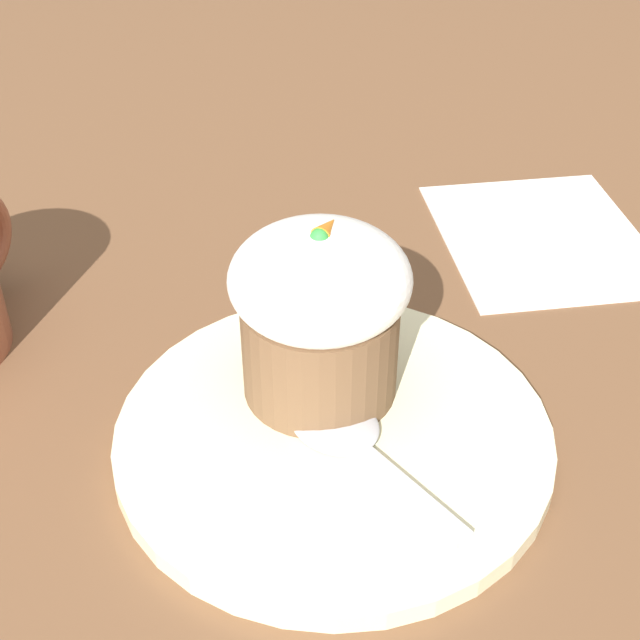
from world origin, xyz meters
name	(u,v)px	position (x,y,z in m)	size (l,w,h in m)	color
ground_plane	(333,442)	(0.00, 0.00, 0.00)	(4.00, 4.00, 0.00)	brown
dessert_plate	(333,435)	(0.00, 0.00, 0.01)	(0.20, 0.20, 0.01)	beige
carrot_cake	(320,311)	(0.02, 0.02, 0.06)	(0.08, 0.08, 0.09)	brown
spoon	(339,431)	(0.00, 0.00, 0.01)	(0.07, 0.11, 0.01)	#B7B7BC
paper_napkin	(542,236)	(0.22, -0.05, 0.00)	(0.19, 0.18, 0.00)	white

